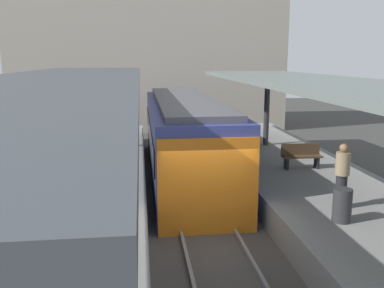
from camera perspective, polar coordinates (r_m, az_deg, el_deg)
name	(u,v)px	position (r m, az deg, el deg)	size (l,w,h in m)	color
ground_plane	(209,244)	(11.33, 2.32, -13.41)	(80.00, 80.00, 0.00)	#383835
platform_left	(59,233)	(11.20, -17.63, -11.48)	(4.40, 28.00, 1.00)	gray
platform_right	(348,219)	(12.30, 20.36, -9.58)	(4.40, 28.00, 1.00)	gray
track_ballast	(209,240)	(11.29, 2.33, -12.95)	(3.20, 28.00, 0.20)	#423F3D
rail_near_side	(182,236)	(11.14, -1.41, -12.34)	(0.08, 28.00, 0.14)	slate
rail_far_side	(236,233)	(11.35, 6.00, -11.92)	(0.08, 28.00, 0.14)	slate
commuter_train	(185,138)	(16.44, -0.95, 0.82)	(2.78, 11.59, 3.10)	#38428C
canopy_left	(60,81)	(11.75, -17.49, 8.15)	(4.18, 21.00, 3.31)	#333335
canopy_right	(333,86)	(12.80, 18.60, 7.53)	(4.18, 21.00, 3.13)	#333335
platform_bench	(301,155)	(15.17, 14.60, -1.47)	(1.40, 0.41, 0.86)	black
litter_bin	(342,205)	(10.55, 19.70, -7.83)	(0.44, 0.44, 0.80)	#2D2D30
passenger_near_bench	(342,175)	(11.33, 19.68, -3.99)	(0.36, 0.36, 1.69)	#232328
station_building_backdrop	(149,48)	(30.16, -5.89, 12.82)	(18.00, 6.00, 11.00)	#A89E8E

